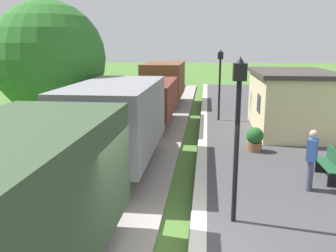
{
  "coord_description": "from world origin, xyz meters",
  "views": [
    {
      "loc": [
        0.5,
        -6.38,
        4.19
      ],
      "look_at": [
        -0.9,
        6.6,
        1.2
      ],
      "focal_mm": 38.16,
      "sensor_mm": 36.0,
      "label": 1
    }
  ],
  "objects_px": {
    "person_waiting": "(312,158)",
    "lamp_post_far": "(220,72)",
    "bench_down_platform": "(270,105)",
    "potted_planter": "(255,139)",
    "tree_trackside_far": "(49,58)",
    "freight_train": "(135,108)",
    "lamp_post_near": "(238,111)",
    "station_hut": "(291,101)",
    "bench_near_hut": "(331,164)"
  },
  "relations": [
    {
      "from": "freight_train",
      "to": "potted_planter",
      "type": "height_order",
      "value": "freight_train"
    },
    {
      "from": "station_hut",
      "to": "potted_planter",
      "type": "xyz_separation_m",
      "value": [
        -2.05,
        -3.57,
        -0.93
      ]
    },
    {
      "from": "bench_near_hut",
      "to": "tree_trackside_far",
      "type": "height_order",
      "value": "tree_trackside_far"
    },
    {
      "from": "potted_planter",
      "to": "bench_near_hut",
      "type": "bearing_deg",
      "value": -55.62
    },
    {
      "from": "station_hut",
      "to": "bench_near_hut",
      "type": "xyz_separation_m",
      "value": [
        -0.17,
        -6.31,
        -0.93
      ]
    },
    {
      "from": "lamp_post_near",
      "to": "bench_down_platform",
      "type": "bearing_deg",
      "value": 77.28
    },
    {
      "from": "potted_planter",
      "to": "lamp_post_far",
      "type": "distance_m",
      "value": 6.09
    },
    {
      "from": "lamp_post_near",
      "to": "tree_trackside_far",
      "type": "xyz_separation_m",
      "value": [
        -7.21,
        6.83,
        0.83
      ]
    },
    {
      "from": "person_waiting",
      "to": "tree_trackside_far",
      "type": "xyz_separation_m",
      "value": [
        -9.42,
        4.79,
        2.45
      ]
    },
    {
      "from": "person_waiting",
      "to": "tree_trackside_far",
      "type": "height_order",
      "value": "tree_trackside_far"
    },
    {
      "from": "bench_near_hut",
      "to": "lamp_post_near",
      "type": "relative_size",
      "value": 0.41
    },
    {
      "from": "potted_planter",
      "to": "lamp_post_near",
      "type": "xyz_separation_m",
      "value": [
        -1.17,
        -5.66,
        2.08
      ]
    },
    {
      "from": "station_hut",
      "to": "tree_trackside_far",
      "type": "relative_size",
      "value": 0.97
    },
    {
      "from": "freight_train",
      "to": "lamp_post_far",
      "type": "relative_size",
      "value": 7.03
    },
    {
      "from": "bench_down_platform",
      "to": "potted_planter",
      "type": "relative_size",
      "value": 1.64
    },
    {
      "from": "bench_near_hut",
      "to": "potted_planter",
      "type": "distance_m",
      "value": 3.32
    },
    {
      "from": "bench_near_hut",
      "to": "person_waiting",
      "type": "distance_m",
      "value": 1.29
    },
    {
      "from": "bench_near_hut",
      "to": "person_waiting",
      "type": "relative_size",
      "value": 0.88
    },
    {
      "from": "tree_trackside_far",
      "to": "lamp_post_far",
      "type": "bearing_deg",
      "value": 31.58
    },
    {
      "from": "bench_near_hut",
      "to": "tree_trackside_far",
      "type": "bearing_deg",
      "value": 159.13
    },
    {
      "from": "person_waiting",
      "to": "tree_trackside_far",
      "type": "relative_size",
      "value": 0.29
    },
    {
      "from": "freight_train",
      "to": "person_waiting",
      "type": "height_order",
      "value": "freight_train"
    },
    {
      "from": "station_hut",
      "to": "lamp_post_far",
      "type": "relative_size",
      "value": 1.57
    },
    {
      "from": "tree_trackside_far",
      "to": "person_waiting",
      "type": "bearing_deg",
      "value": -26.92
    },
    {
      "from": "bench_near_hut",
      "to": "lamp_post_far",
      "type": "distance_m",
      "value": 9.13
    },
    {
      "from": "station_hut",
      "to": "tree_trackside_far",
      "type": "xyz_separation_m",
      "value": [
        -10.43,
        -2.4,
        1.98
      ]
    },
    {
      "from": "station_hut",
      "to": "person_waiting",
      "type": "xyz_separation_m",
      "value": [
        -1.01,
        -7.18,
        -0.47
      ]
    },
    {
      "from": "person_waiting",
      "to": "tree_trackside_far",
      "type": "distance_m",
      "value": 10.85
    },
    {
      "from": "bench_down_platform",
      "to": "tree_trackside_far",
      "type": "bearing_deg",
      "value": -147.0
    },
    {
      "from": "bench_down_platform",
      "to": "bench_near_hut",
      "type": "bearing_deg",
      "value": -90.0
    },
    {
      "from": "bench_near_hut",
      "to": "lamp_post_far",
      "type": "bearing_deg",
      "value": 110.05
    },
    {
      "from": "bench_near_hut",
      "to": "tree_trackside_far",
      "type": "distance_m",
      "value": 11.36
    },
    {
      "from": "lamp_post_near",
      "to": "tree_trackside_far",
      "type": "bearing_deg",
      "value": 136.56
    },
    {
      "from": "freight_train",
      "to": "potted_planter",
      "type": "bearing_deg",
      "value": -12.1
    },
    {
      "from": "bench_near_hut",
      "to": "lamp_post_near",
      "type": "distance_m",
      "value": 4.7
    },
    {
      "from": "potted_planter",
      "to": "lamp_post_near",
      "type": "bearing_deg",
      "value": -101.69
    },
    {
      "from": "bench_near_hut",
      "to": "bench_down_platform",
      "type": "bearing_deg",
      "value": 90.0
    },
    {
      "from": "bench_down_platform",
      "to": "tree_trackside_far",
      "type": "distance_m",
      "value": 12.58
    },
    {
      "from": "lamp_post_far",
      "to": "tree_trackside_far",
      "type": "bearing_deg",
      "value": -148.42
    },
    {
      "from": "freight_train",
      "to": "bench_down_platform",
      "type": "relative_size",
      "value": 17.33
    },
    {
      "from": "bench_down_platform",
      "to": "lamp_post_near",
      "type": "bearing_deg",
      "value": -102.72
    },
    {
      "from": "bench_down_platform",
      "to": "potted_planter",
      "type": "xyz_separation_m",
      "value": [
        -1.87,
        -7.83,
        0.0
      ]
    },
    {
      "from": "person_waiting",
      "to": "potted_planter",
      "type": "distance_m",
      "value": 3.79
    },
    {
      "from": "freight_train",
      "to": "person_waiting",
      "type": "bearing_deg",
      "value": -38.65
    },
    {
      "from": "freight_train",
      "to": "tree_trackside_far",
      "type": "bearing_deg",
      "value": 177.58
    },
    {
      "from": "person_waiting",
      "to": "lamp_post_far",
      "type": "bearing_deg",
      "value": -51.16
    },
    {
      "from": "freight_train",
      "to": "lamp_post_near",
      "type": "bearing_deg",
      "value": -61.79
    },
    {
      "from": "freight_train",
      "to": "lamp_post_near",
      "type": "height_order",
      "value": "lamp_post_near"
    },
    {
      "from": "potted_planter",
      "to": "tree_trackside_far",
      "type": "xyz_separation_m",
      "value": [
        -8.39,
        1.17,
        2.91
      ]
    },
    {
      "from": "lamp_post_near",
      "to": "lamp_post_far",
      "type": "bearing_deg",
      "value": 90.0
    }
  ]
}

